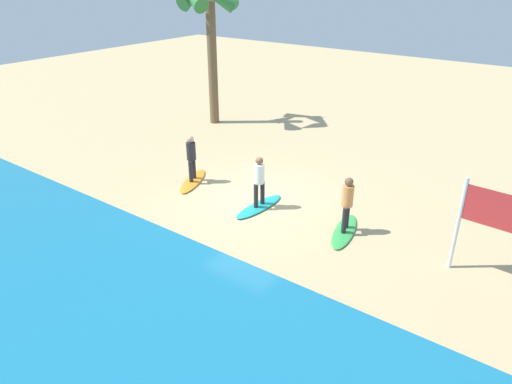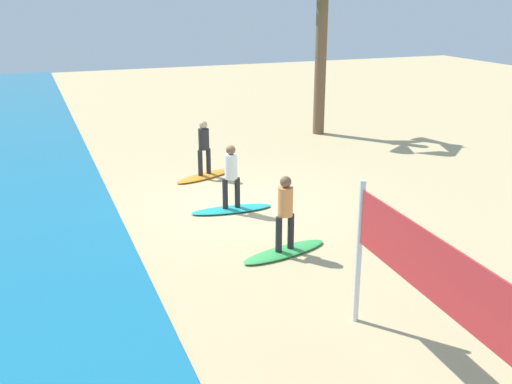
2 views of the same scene
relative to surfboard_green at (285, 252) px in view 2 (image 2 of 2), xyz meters
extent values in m
plane|color=tan|center=(3.36, -0.05, -0.04)|extent=(60.00, 60.00, 0.00)
ellipsoid|color=green|center=(0.00, 0.00, 0.00)|extent=(1.05, 2.17, 0.09)
cylinder|color=#232328|center=(-0.04, 0.16, 0.43)|extent=(0.14, 0.14, 0.78)
cylinder|color=#232328|center=(0.04, -0.16, 0.43)|extent=(0.14, 0.14, 0.78)
cylinder|color=#E58C4C|center=(0.00, 0.00, 1.14)|extent=(0.32, 0.32, 0.62)
sphere|color=brown|center=(0.00, 0.00, 1.56)|extent=(0.24, 0.24, 0.24)
ellipsoid|color=teal|center=(2.89, 0.20, 0.00)|extent=(0.69, 2.13, 0.09)
cylinder|color=#232328|center=(2.90, 0.36, 0.43)|extent=(0.14, 0.14, 0.78)
cylinder|color=#232328|center=(2.88, 0.05, 0.43)|extent=(0.14, 0.14, 0.78)
cylinder|color=white|center=(2.89, 0.20, 1.14)|extent=(0.32, 0.32, 0.62)
sphere|color=brown|center=(2.89, 0.20, 1.56)|extent=(0.24, 0.24, 0.24)
ellipsoid|color=orange|center=(5.95, 0.01, 0.00)|extent=(1.36, 2.15, 0.09)
cylinder|color=#232328|center=(5.88, 0.15, 0.43)|extent=(0.14, 0.14, 0.78)
cylinder|color=#232328|center=(6.01, -0.14, 0.43)|extent=(0.14, 0.14, 0.78)
cylinder|color=#262628|center=(5.95, 0.01, 1.14)|extent=(0.32, 0.32, 0.62)
sphere|color=tan|center=(5.95, 0.01, 1.56)|extent=(0.24, 0.24, 0.24)
cylinder|color=silver|center=(-2.93, -0.02, 1.21)|extent=(0.10, 0.10, 2.50)
cylinder|color=brown|center=(9.99, -5.86, 2.74)|extent=(0.44, 0.44, 5.56)
camera|label=1|loc=(-4.81, 10.87, 6.86)|focal=32.74mm
camera|label=2|loc=(-10.66, 4.79, 5.27)|focal=41.88mm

